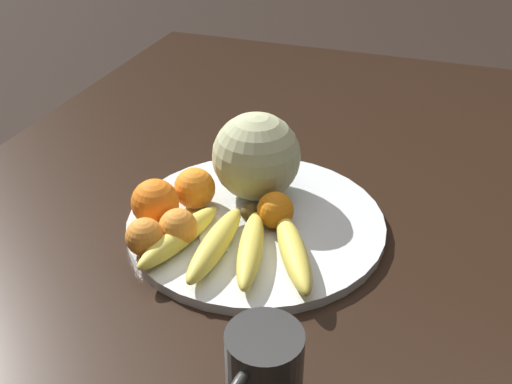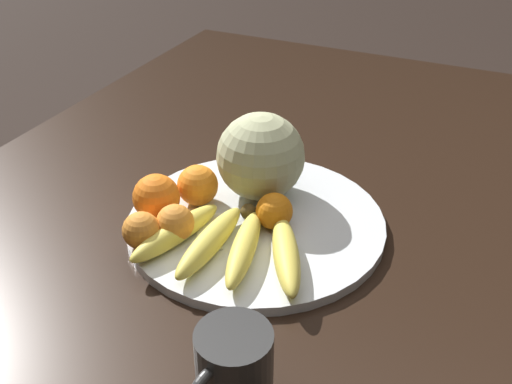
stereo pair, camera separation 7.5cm
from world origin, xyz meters
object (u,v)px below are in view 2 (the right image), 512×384
Objects in this scene: banana_bunch at (230,244)px; orange_front_left at (198,185)px; ceramic_mug at (233,371)px; orange_back_right at (274,211)px; orange_back_left at (141,230)px; orange_front_right at (175,223)px; melon at (260,157)px; produce_tag at (209,231)px; kitchen_table at (286,242)px; orange_mid_center at (156,197)px; fruit_bowl at (256,222)px.

orange_front_left is (-0.10, -0.11, 0.02)m from banana_bunch.
orange_back_right is at bearing -164.76° from ceramic_mug.
ceramic_mug is at bearing 52.84° from orange_back_left.
orange_front_right is 0.05m from orange_back_left.
produce_tag is (0.13, -0.03, -0.07)m from melon.
orange_mid_center is (0.13, -0.17, 0.12)m from kitchen_table.
banana_bunch is at bearing 76.38° from orange_mid_center.
fruit_bowl is 0.18m from orange_back_left.
orange_front_left reaches higher than fruit_bowl.
fruit_bowl is 6.08× the size of orange_front_left.
ceramic_mug reaches higher than produce_tag.
orange_front_right is 0.15m from orange_back_right.
melon is 2.16× the size of orange_front_left.
orange_front_left is at bearing -169.67° from orange_front_right.
orange_front_right reaches higher than banana_bunch.
banana_bunch is at bearing -7.70° from kitchen_table.
orange_front_left is at bearing 172.84° from orange_back_left.
orange_front_right is 0.57× the size of produce_tag.
kitchen_table is at bearing -173.91° from orange_back_right.
orange_front_left is at bearing 149.54° from orange_mid_center.
melon is at bearing -159.67° from ceramic_mug.
kitchen_table is at bearing 93.09° from melon.
orange_back_left is at bearing -26.32° from melon.
ceramic_mug is at bearing 13.48° from kitchen_table.
orange_mid_center is at bearing -30.46° from orange_front_left.
melon is 0.18m from orange_mid_center.
orange_mid_center is (0.13, -0.12, -0.04)m from melon.
orange_front_right reaches higher than kitchen_table.
orange_back_right is (0.08, 0.01, 0.12)m from kitchen_table.
orange_front_right is at bearing 10.33° from orange_front_left.
orange_front_left is (0.06, -0.08, -0.04)m from melon.
fruit_bowl is 2.82× the size of melon.
banana_bunch is 3.56× the size of orange_mid_center.
banana_bunch is (0.17, -0.02, 0.10)m from kitchen_table.
kitchen_table is 0.18m from produce_tag.
orange_front_right is 1.02× the size of orange_back_left.
banana_bunch is at bearing 106.60° from orange_back_left.
melon is 2.57× the size of orange_back_left.
ceramic_mug is at bearing 35.02° from orange_front_left.
melon is at bearing -141.91° from orange_back_right.
orange_mid_center is at bearing -66.90° from fruit_bowl.
orange_back_right reaches higher than produce_tag.
orange_back_left is 0.46× the size of ceramic_mug.
ceramic_mug is (0.32, 0.12, 0.04)m from fruit_bowl.
orange_mid_center is 0.37m from ceramic_mug.
produce_tag is 0.81× the size of ceramic_mug.
ceramic_mug is at bearing 45.61° from orange_mid_center.
orange_front_left is (0.07, -0.13, 0.12)m from kitchen_table.
banana_bunch is 4.62× the size of orange_back_right.
orange_front_right is (0.00, -0.09, 0.01)m from banana_bunch.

